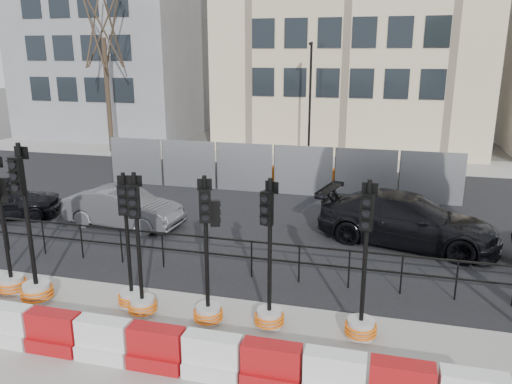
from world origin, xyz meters
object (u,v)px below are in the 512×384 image
(traffic_signal_h, at_px, (362,307))
(car_c, at_px, (407,220))
(car_a, at_px, (0,200))
(traffic_signal_d, at_px, (131,276))

(traffic_signal_h, xyz_separation_m, car_c, (1.01, 5.51, 0.08))
(car_a, distance_m, car_c, 13.34)
(traffic_signal_d, distance_m, car_a, 8.55)
(traffic_signal_d, xyz_separation_m, car_c, (6.01, 5.47, 0.02))
(car_a, xyz_separation_m, car_c, (13.30, 1.00, 0.10))
(car_a, height_order, car_c, car_c)
(traffic_signal_d, relative_size, traffic_signal_h, 0.94)
(traffic_signal_h, bearing_deg, car_c, 87.68)
(traffic_signal_d, height_order, traffic_signal_h, traffic_signal_h)
(traffic_signal_d, relative_size, car_a, 0.74)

